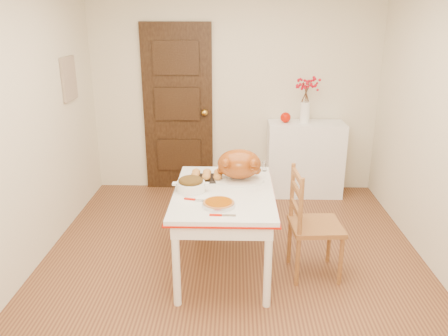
{
  "coord_description": "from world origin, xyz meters",
  "views": [
    {
      "loc": [
        0.01,
        -3.43,
        2.12
      ],
      "look_at": [
        -0.08,
        0.06,
        0.92
      ],
      "focal_mm": 35.58,
      "sensor_mm": 36.0,
      "label": 1
    }
  ],
  "objects_px": {
    "kitchen_table": "(224,230)",
    "chair_oak": "(316,223)",
    "pumpkin_pie": "(219,203)",
    "sideboard": "(305,159)",
    "turkey_platter": "(239,166)"
  },
  "relations": [
    {
      "from": "turkey_platter",
      "to": "kitchen_table",
      "type": "bearing_deg",
      "value": -102.8
    },
    {
      "from": "pumpkin_pie",
      "to": "chair_oak",
      "type": "bearing_deg",
      "value": 18.57
    },
    {
      "from": "kitchen_table",
      "to": "chair_oak",
      "type": "bearing_deg",
      "value": -4.25
    },
    {
      "from": "kitchen_table",
      "to": "chair_oak",
      "type": "distance_m",
      "value": 0.78
    },
    {
      "from": "sideboard",
      "to": "kitchen_table",
      "type": "bearing_deg",
      "value": -118.12
    },
    {
      "from": "sideboard",
      "to": "turkey_platter",
      "type": "height_order",
      "value": "turkey_platter"
    },
    {
      "from": "chair_oak",
      "to": "turkey_platter",
      "type": "bearing_deg",
      "value": 62.15
    },
    {
      "from": "chair_oak",
      "to": "pumpkin_pie",
      "type": "relative_size",
      "value": 3.83
    },
    {
      "from": "chair_oak",
      "to": "pumpkin_pie",
      "type": "height_order",
      "value": "chair_oak"
    },
    {
      "from": "turkey_platter",
      "to": "pumpkin_pie",
      "type": "height_order",
      "value": "turkey_platter"
    },
    {
      "from": "sideboard",
      "to": "chair_oak",
      "type": "xyz_separation_m",
      "value": [
        -0.17,
        -1.83,
        0.02
      ]
    },
    {
      "from": "kitchen_table",
      "to": "turkey_platter",
      "type": "distance_m",
      "value": 0.57
    },
    {
      "from": "chair_oak",
      "to": "pumpkin_pie",
      "type": "distance_m",
      "value": 0.9
    },
    {
      "from": "sideboard",
      "to": "turkey_platter",
      "type": "xyz_separation_m",
      "value": [
        -0.82,
        -1.54,
        0.43
      ]
    },
    {
      "from": "sideboard",
      "to": "turkey_platter",
      "type": "bearing_deg",
      "value": -117.95
    }
  ]
}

